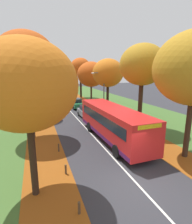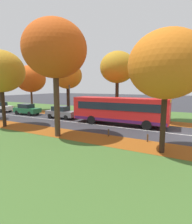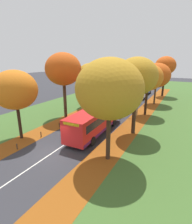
{
  "view_description": "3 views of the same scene",
  "coord_description": "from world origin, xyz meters",
  "px_view_note": "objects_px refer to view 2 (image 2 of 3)",
  "views": [
    {
      "loc": [
        -4.94,
        -7.24,
        6.07
      ],
      "look_at": [
        1.15,
        10.32,
        1.75
      ],
      "focal_mm": 28.0,
      "sensor_mm": 36.0,
      "label": 1
    },
    {
      "loc": [
        -16.75,
        -0.27,
        4.16
      ],
      "look_at": [
        0.89,
        9.13,
        1.28
      ],
      "focal_mm": 28.0,
      "sensor_mm": 36.0,
      "label": 2
    },
    {
      "loc": [
        10.55,
        -10.9,
        8.56
      ],
      "look_at": [
        0.75,
        7.6,
        2.16
      ],
      "focal_mm": 28.0,
      "sensor_mm": 36.0,
      "label": 3
    }
  ],
  "objects_px": {
    "tree_right_nearest": "(171,68)",
    "bus": "(120,109)",
    "bollard_second": "(148,138)",
    "tree_right_mid": "(67,76)",
    "tree_right_near": "(117,68)",
    "tree_right_far": "(31,79)",
    "tree_left_mid": "(1,71)",
    "car_white_third_in_line": "(0,107)",
    "car_grey_lead": "(61,112)",
    "tree_left_near": "(55,50)",
    "tree_left_nearest": "(166,65)",
    "car_green_following": "(27,109)",
    "bollard_third": "(108,133)",
    "streetlamp_right": "(68,90)"
  },
  "relations": [
    {
      "from": "tree_right_far",
      "to": "car_green_following",
      "type": "height_order",
      "value": "tree_right_far"
    },
    {
      "from": "car_green_following",
      "to": "tree_left_near",
      "type": "bearing_deg",
      "value": -120.35
    },
    {
      "from": "tree_right_near",
      "to": "bollard_second",
      "type": "distance_m",
      "value": 12.54
    },
    {
      "from": "tree_right_far",
      "to": "car_grey_lead",
      "type": "relative_size",
      "value": 1.86
    },
    {
      "from": "tree_right_mid",
      "to": "car_grey_lead",
      "type": "bearing_deg",
      "value": -155.88
    },
    {
      "from": "bus",
      "to": "car_grey_lead",
      "type": "bearing_deg",
      "value": 90.05
    },
    {
      "from": "tree_left_near",
      "to": "tree_right_nearest",
      "type": "relative_size",
      "value": 1.09
    },
    {
      "from": "tree_left_nearest",
      "to": "car_grey_lead",
      "type": "xyz_separation_m",
      "value": [
        6.65,
        13.56,
        -4.64
      ]
    },
    {
      "from": "tree_left_mid",
      "to": "car_grey_lead",
      "type": "bearing_deg",
      "value": -18.27
    },
    {
      "from": "tree_left_near",
      "to": "tree_right_nearest",
      "type": "height_order",
      "value": "tree_left_near"
    },
    {
      "from": "tree_right_far",
      "to": "tree_left_near",
      "type": "bearing_deg",
      "value": -125.54
    },
    {
      "from": "bollard_second",
      "to": "car_green_following",
      "type": "height_order",
      "value": "car_green_following"
    },
    {
      "from": "tree_left_nearest",
      "to": "bollard_third",
      "type": "xyz_separation_m",
      "value": [
        1.74,
        4.5,
        -5.13
      ]
    },
    {
      "from": "tree_right_far",
      "to": "bus",
      "type": "height_order",
      "value": "tree_right_far"
    },
    {
      "from": "tree_left_mid",
      "to": "tree_right_mid",
      "type": "height_order",
      "value": "tree_right_mid"
    },
    {
      "from": "tree_left_nearest",
      "to": "tree_right_far",
      "type": "bearing_deg",
      "value": 65.94
    },
    {
      "from": "bollard_second",
      "to": "car_grey_lead",
      "type": "distance_m",
      "value": 13.26
    },
    {
      "from": "bollard_second",
      "to": "tree_right_mid",
      "type": "bearing_deg",
      "value": 58.39
    },
    {
      "from": "bus",
      "to": "tree_left_nearest",
      "type": "bearing_deg",
      "value": -141.12
    },
    {
      "from": "tree_left_nearest",
      "to": "tree_right_far",
      "type": "relative_size",
      "value": 0.96
    },
    {
      "from": "car_white_third_in_line",
      "to": "streetlamp_right",
      "type": "bearing_deg",
      "value": -80.32
    },
    {
      "from": "bollard_third",
      "to": "car_white_third_in_line",
      "type": "distance_m",
      "value": 22.82
    },
    {
      "from": "tree_right_near",
      "to": "car_white_third_in_line",
      "type": "bearing_deg",
      "value": 101.27
    },
    {
      "from": "bus",
      "to": "car_grey_lead",
      "type": "relative_size",
      "value": 2.47
    },
    {
      "from": "tree_left_mid",
      "to": "tree_right_near",
      "type": "xyz_separation_m",
      "value": [
        10.7,
        -8.48,
        0.97
      ]
    },
    {
      "from": "tree_right_near",
      "to": "car_white_third_in_line",
      "type": "relative_size",
      "value": 2.06
    },
    {
      "from": "tree_left_near",
      "to": "tree_right_mid",
      "type": "xyz_separation_m",
      "value": [
        10.51,
        6.82,
        -1.26
      ]
    },
    {
      "from": "tree_left_nearest",
      "to": "bollard_second",
      "type": "height_order",
      "value": "tree_left_nearest"
    },
    {
      "from": "tree_right_mid",
      "to": "car_grey_lead",
      "type": "height_order",
      "value": "tree_right_mid"
    },
    {
      "from": "bus",
      "to": "car_white_third_in_line",
      "type": "height_order",
      "value": "bus"
    },
    {
      "from": "tree_right_nearest",
      "to": "bus",
      "type": "relative_size",
      "value": 0.83
    },
    {
      "from": "bus",
      "to": "tree_right_far",
      "type": "bearing_deg",
      "value": 78.37
    },
    {
      "from": "bollard_third",
      "to": "car_grey_lead",
      "type": "height_order",
      "value": "car_grey_lead"
    },
    {
      "from": "bollard_second",
      "to": "car_green_following",
      "type": "bearing_deg",
      "value": 75.19
    },
    {
      "from": "bollard_second",
      "to": "car_green_following",
      "type": "xyz_separation_m",
      "value": [
        5.02,
        19.0,
        0.51
      ]
    },
    {
      "from": "bollard_third",
      "to": "car_green_following",
      "type": "distance_m",
      "value": 16.54
    },
    {
      "from": "bollard_third",
      "to": "car_white_third_in_line",
      "type": "bearing_deg",
      "value": 77.12
    },
    {
      "from": "tree_right_near",
      "to": "tree_right_far",
      "type": "xyz_separation_m",
      "value": [
        -0.4,
        15.8,
        -1.13
      ]
    },
    {
      "from": "tree_left_near",
      "to": "bollard_second",
      "type": "height_order",
      "value": "tree_left_near"
    },
    {
      "from": "tree_left_near",
      "to": "car_white_third_in_line",
      "type": "height_order",
      "value": "tree_left_near"
    },
    {
      "from": "tree_right_nearest",
      "to": "bus",
      "type": "distance_m",
      "value": 7.51
    },
    {
      "from": "tree_right_far",
      "to": "car_white_third_in_line",
      "type": "relative_size",
      "value": 1.84
    },
    {
      "from": "tree_right_far",
      "to": "bus",
      "type": "xyz_separation_m",
      "value": [
        -3.64,
        -17.7,
        -3.85
      ]
    },
    {
      "from": "car_green_following",
      "to": "car_white_third_in_line",
      "type": "bearing_deg",
      "value": 89.46
    },
    {
      "from": "tree_right_near",
      "to": "bollard_third",
      "type": "distance_m",
      "value": 11.34
    },
    {
      "from": "tree_left_near",
      "to": "tree_right_near",
      "type": "bearing_deg",
      "value": -5.84
    },
    {
      "from": "tree_left_nearest",
      "to": "car_white_third_in_line",
      "type": "bearing_deg",
      "value": 75.69
    },
    {
      "from": "tree_left_mid",
      "to": "bollard_second",
      "type": "height_order",
      "value": "tree_left_mid"
    },
    {
      "from": "tree_right_nearest",
      "to": "car_white_third_in_line",
      "type": "relative_size",
      "value": 2.04
    },
    {
      "from": "bollard_third",
      "to": "car_green_following",
      "type": "xyz_separation_m",
      "value": [
        5.02,
        15.75,
        0.5
      ]
    }
  ]
}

